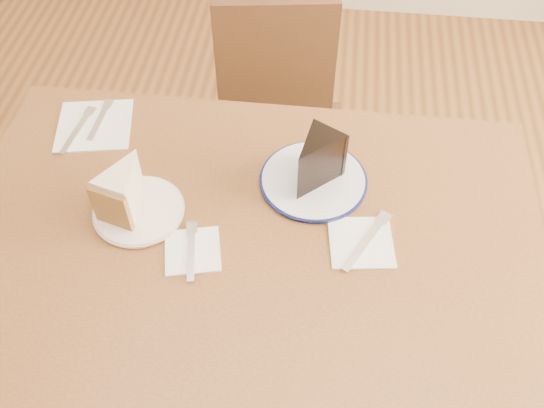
% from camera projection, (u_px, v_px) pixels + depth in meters
% --- Properties ---
extents(ground, '(4.00, 4.00, 0.00)m').
position_uv_depth(ground, '(254.00, 385.00, 1.80)').
color(ground, '#502F15').
rests_on(ground, ground).
extents(table, '(1.20, 0.80, 0.75)m').
position_uv_depth(table, '(248.00, 263.00, 1.30)').
color(table, '#4B2A14').
rests_on(table, ground).
extents(chair_far, '(0.47, 0.47, 0.83)m').
position_uv_depth(chair_far, '(277.00, 136.00, 1.81)').
color(chair_far, '#321C0F').
rests_on(chair_far, ground).
extents(plate_cream, '(0.18, 0.18, 0.01)m').
position_uv_depth(plate_cream, '(139.00, 211.00, 1.25)').
color(plate_cream, white).
rests_on(plate_cream, table).
extents(plate_navy, '(0.22, 0.22, 0.01)m').
position_uv_depth(plate_navy, '(313.00, 180.00, 1.31)').
color(plate_navy, white).
rests_on(plate_navy, table).
extents(carrot_cake, '(0.11, 0.13, 0.09)m').
position_uv_depth(carrot_cake, '(127.00, 188.00, 1.22)').
color(carrot_cake, beige).
rests_on(carrot_cake, plate_cream).
extents(chocolate_cake, '(0.13, 0.14, 0.11)m').
position_uv_depth(chocolate_cake, '(313.00, 166.00, 1.25)').
color(chocolate_cake, black).
rests_on(chocolate_cake, plate_navy).
extents(napkin_cream, '(0.13, 0.13, 0.00)m').
position_uv_depth(napkin_cream, '(193.00, 251.00, 1.20)').
color(napkin_cream, white).
rests_on(napkin_cream, table).
extents(napkin_navy, '(0.14, 0.14, 0.00)m').
position_uv_depth(napkin_navy, '(361.00, 242.00, 1.21)').
color(napkin_navy, white).
rests_on(napkin_navy, table).
extents(napkin_spare, '(0.20, 0.20, 0.00)m').
position_uv_depth(napkin_spare, '(94.00, 125.00, 1.42)').
color(napkin_spare, white).
rests_on(napkin_spare, table).
extents(fork_cream, '(0.04, 0.14, 0.00)m').
position_uv_depth(fork_cream, '(191.00, 251.00, 1.19)').
color(fork_cream, silver).
rests_on(fork_cream, napkin_cream).
extents(knife_navy, '(0.09, 0.16, 0.00)m').
position_uv_depth(knife_navy, '(366.00, 241.00, 1.20)').
color(knife_navy, silver).
rests_on(knife_navy, napkin_navy).
extents(fork_spare, '(0.02, 0.14, 0.00)m').
position_uv_depth(fork_spare, '(100.00, 120.00, 1.43)').
color(fork_spare, silver).
rests_on(fork_spare, napkin_spare).
extents(knife_spare, '(0.04, 0.16, 0.00)m').
position_uv_depth(knife_spare, '(77.00, 130.00, 1.41)').
color(knife_spare, white).
rests_on(knife_spare, napkin_spare).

